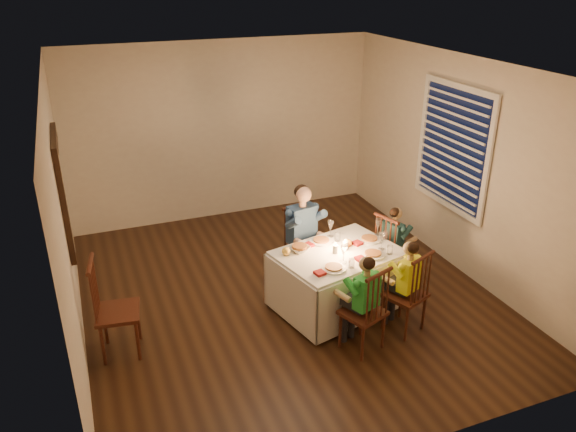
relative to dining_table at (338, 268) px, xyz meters
name	(u,v)px	position (x,y,z in m)	size (l,w,h in m)	color
ground	(286,293)	(-0.44, 0.45, -0.49)	(5.00, 5.00, 0.00)	black
wall_left	(64,223)	(-2.69, 0.45, 0.81)	(0.02, 5.00, 2.60)	beige
wall_right	(458,165)	(1.81, 0.45, 0.81)	(0.02, 5.00, 2.60)	beige
wall_back	(223,132)	(-0.44, 2.95, 0.81)	(4.50, 0.02, 2.60)	beige
ceiling	(285,68)	(-0.44, 0.45, 2.11)	(5.00, 5.00, 0.00)	white
dining_table	(338,268)	(0.00, 0.00, 0.00)	(1.51, 1.24, 0.66)	white
chair_adult	(302,279)	(-0.13, 0.68, -0.49)	(0.38, 0.37, 0.93)	#38120F
chair_near_left	(361,347)	(-0.10, -0.77, -0.49)	(0.38, 0.37, 0.93)	#38120F
chair_near_right	(402,328)	(0.46, -0.64, -0.49)	(0.38, 0.37, 0.93)	#38120F
chair_end	(390,283)	(0.82, 0.19, -0.49)	(0.38, 0.37, 0.93)	#38120F
chair_extra	(124,351)	(-2.34, 0.05, -0.49)	(0.43, 0.41, 1.04)	#38120F
adult	(302,279)	(-0.13, 0.68, -0.49)	(0.44, 0.41, 1.22)	navy
child_green	(361,347)	(-0.10, -0.77, -0.49)	(0.33, 0.31, 1.04)	green
child_yellow	(402,328)	(0.46, -0.64, -0.49)	(0.33, 0.30, 1.03)	yellow
child_teal	(390,283)	(0.82, 0.19, -0.49)	(0.32, 0.29, 1.01)	#193A40
setting_adult	(321,241)	(-0.08, 0.29, 0.21)	(0.26, 0.26, 0.02)	white
setting_green	(334,268)	(-0.21, -0.32, 0.21)	(0.26, 0.26, 0.02)	white
setting_yellow	(373,254)	(0.31, -0.20, 0.21)	(0.26, 0.26, 0.02)	white
setting_teal	(369,239)	(0.45, 0.13, 0.21)	(0.26, 0.26, 0.02)	white
candle_left	(335,249)	(-0.05, -0.01, 0.25)	(0.06, 0.06, 0.10)	white
candle_right	(345,246)	(0.09, 0.02, 0.25)	(0.06, 0.06, 0.10)	white
squash	(286,251)	(-0.55, 0.15, 0.24)	(0.09, 0.09, 0.09)	yellow
orange_fruit	(348,243)	(0.16, 0.09, 0.24)	(0.08, 0.08, 0.08)	orange
serving_bowl	(300,249)	(-0.38, 0.18, 0.22)	(0.21, 0.21, 0.05)	white
wall_mirror	(63,192)	(-2.66, 0.75, 1.01)	(0.06, 0.95, 1.15)	black
window_blinds	(452,148)	(1.77, 0.55, 1.01)	(0.07, 1.34, 1.54)	black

